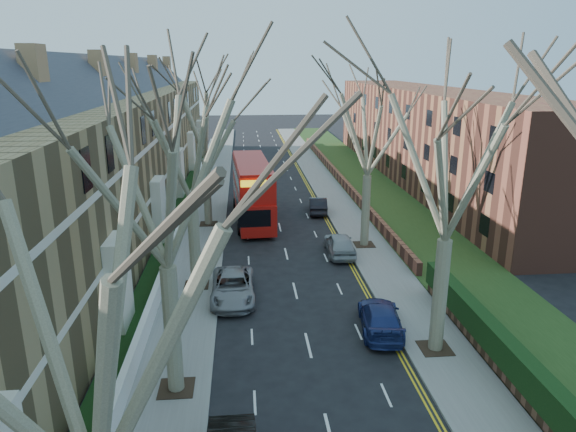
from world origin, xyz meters
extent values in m
cube|color=slate|center=(-6.00, 39.00, 0.06)|extent=(3.00, 102.00, 0.12)
cube|color=slate|center=(6.00, 39.00, 0.06)|extent=(3.00, 102.00, 0.12)
cube|color=olive|center=(-13.80, 31.00, 5.00)|extent=(9.00, 78.00, 10.00)
cube|color=#30323B|center=(-13.80, 31.00, 11.00)|extent=(4.67, 78.00, 4.67)
cube|color=silver|center=(-9.35, 31.00, 3.50)|extent=(0.12, 78.00, 0.35)
cube|color=silver|center=(-9.35, 31.00, 7.00)|extent=(0.12, 78.00, 0.35)
cube|color=brown|center=(17.50, 43.00, 5.00)|extent=(8.00, 54.00, 10.00)
cube|color=brown|center=(7.70, 43.00, 0.57)|extent=(0.35, 54.00, 0.90)
cube|color=brown|center=(7.70, 2.00, 0.42)|extent=(0.40, 24.00, 0.60)
cube|color=black|center=(7.70, 2.00, 1.32)|extent=(0.70, 24.00, 1.20)
cube|color=white|center=(-7.65, 31.00, 0.62)|extent=(0.30, 78.00, 1.00)
cube|color=#223D16|center=(10.50, 39.00, 0.15)|extent=(6.00, 102.00, 0.06)
cylinder|color=#6B644C|center=(-5.70, 6.00, 2.75)|extent=(0.64, 0.64, 5.25)
cube|color=#2D2116|center=(-5.70, 6.00, 0.14)|extent=(1.40, 1.40, 0.05)
cylinder|color=#6B644C|center=(-5.70, 16.00, 2.66)|extent=(0.64, 0.64, 5.07)
cube|color=#2D2116|center=(-5.70, 16.00, 0.14)|extent=(1.40, 1.40, 0.05)
cylinder|color=#6B644C|center=(-5.70, 28.00, 2.75)|extent=(0.60, 0.60, 5.25)
cube|color=#2D2116|center=(-5.70, 28.00, 0.14)|extent=(1.40, 1.40, 0.05)
cylinder|color=#6B644C|center=(5.70, 8.00, 2.75)|extent=(0.64, 0.64, 5.25)
cube|color=#2D2116|center=(5.70, 8.00, 0.14)|extent=(1.40, 1.40, 0.05)
cylinder|color=#6B644C|center=(5.70, 22.00, 2.66)|extent=(0.60, 0.60, 5.07)
cube|color=#2D2116|center=(5.70, 22.00, 0.14)|extent=(1.40, 1.40, 0.05)
cube|color=#AD110C|center=(-2.09, 29.29, 1.52)|extent=(3.32, 11.81, 2.33)
cube|color=#AD110C|center=(-2.09, 29.29, 3.75)|extent=(3.29, 11.23, 2.12)
cube|color=black|center=(-2.09, 29.29, 2.00)|extent=(3.29, 10.88, 0.96)
cube|color=black|center=(-2.09, 29.29, 3.85)|extent=(3.28, 10.64, 0.96)
imported|color=gray|center=(-3.54, 14.24, 0.72)|extent=(2.39, 5.16, 1.43)
imported|color=navy|center=(3.69, 10.07, 0.68)|extent=(2.54, 4.94, 1.37)
imported|color=#909498|center=(3.64, 20.57, 0.76)|extent=(1.90, 4.50, 1.52)
imported|color=black|center=(3.66, 30.88, 0.69)|extent=(1.91, 4.35, 1.39)
camera|label=1|loc=(-2.83, -12.00, 12.61)|focal=32.00mm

